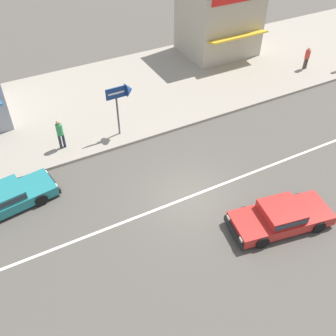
{
  "coord_description": "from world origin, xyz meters",
  "views": [
    {
      "loc": [
        -6.94,
        -11.01,
        13.18
      ],
      "look_at": [
        -0.33,
        1.49,
        0.8
      ],
      "focal_mm": 42.0,
      "sensor_mm": 36.0,
      "label": 1
    }
  ],
  "objects": [
    {
      "name": "ground_plane",
      "position": [
        0.0,
        0.0,
        0.0
      ],
      "size": [
        160.0,
        160.0,
        0.0
      ],
      "primitive_type": "plane",
      "color": "#544F47"
    },
    {
      "name": "pedestrian_near_clock",
      "position": [
        13.59,
        7.12,
        1.06
      ],
      "size": [
        0.34,
        0.34,
        1.57
      ],
      "color": "#4C4238",
      "rests_on": "kerb_strip"
    },
    {
      "name": "arrow_signboard",
      "position": [
        -0.47,
        5.99,
        2.61
      ],
      "size": [
        1.48,
        0.68,
        2.94
      ],
      "color": "#4C4C51",
      "rests_on": "kerb_strip"
    },
    {
      "name": "sedan_teal_2",
      "position": [
        -7.69,
        3.33,
        0.53
      ],
      "size": [
        4.87,
        2.29,
        1.06
      ],
      "color": "teal",
      "rests_on": "ground"
    },
    {
      "name": "pedestrian_mid_kerb",
      "position": [
        -4.16,
        6.27,
        1.15
      ],
      "size": [
        0.34,
        0.34,
        1.71
      ],
      "color": "#232838",
      "rests_on": "kerb_strip"
    },
    {
      "name": "sedan_red_1",
      "position": [
        2.61,
        -3.28,
        0.53
      ],
      "size": [
        4.69,
        2.49,
        1.06
      ],
      "color": "red",
      "rests_on": "ground"
    },
    {
      "name": "lane_centre_stripe",
      "position": [
        0.0,
        0.0,
        0.0
      ],
      "size": [
        50.4,
        0.14,
        0.01
      ],
      "primitive_type": "cube",
      "color": "silver",
      "rests_on": "ground"
    },
    {
      "name": "shopfront_corner_warung",
      "position": [
        9.6,
        12.42,
        2.67
      ],
      "size": [
        5.13,
        5.12,
        5.02
      ],
      "color": "#B2A893",
      "rests_on": "kerb_strip"
    },
    {
      "name": "kerb_strip",
      "position": [
        0.0,
        9.96,
        0.07
      ],
      "size": [
        68.0,
        10.0,
        0.15
      ],
      "primitive_type": "cube",
      "color": "#9E9384",
      "rests_on": "ground"
    }
  ]
}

